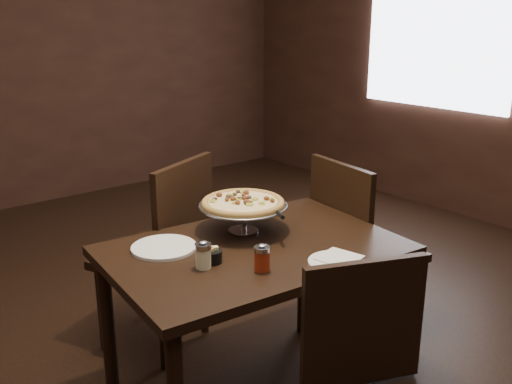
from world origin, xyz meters
TOP-DOWN VIEW (x-y plane):
  - room at (0.06, 0.03)m, footprint 6.04×7.04m
  - dining_table at (0.03, 0.03)m, footprint 1.27×0.91m
  - pizza_stand at (0.10, 0.20)m, footprint 0.39×0.39m
  - parmesan_shaker at (-0.25, -0.01)m, footprint 0.06×0.06m
  - pepper_flake_shaker at (-0.09, -0.17)m, footprint 0.06×0.06m
  - packet_caddy at (-0.19, 0.01)m, footprint 0.08×0.08m
  - napkin_stack at (0.20, -0.29)m, footprint 0.18×0.18m
  - plate_left at (-0.27, 0.25)m, footprint 0.27×0.27m
  - plate_near at (0.17, -0.30)m, footprint 0.22×0.22m
  - serving_spatula at (0.14, -0.00)m, footprint 0.14×0.14m
  - chair_far at (-0.03, 0.67)m, footprint 0.62×0.62m
  - chair_side at (0.79, 0.12)m, footprint 0.52×0.52m

SIDE VIEW (x-z plane):
  - chair_side at x=0.79m, z-range 0.05..1.02m
  - chair_far at x=-0.03m, z-range 0.05..1.05m
  - dining_table at x=0.03m, z-range 0.27..1.02m
  - plate_near at x=0.17m, z-range 0.75..0.76m
  - plate_left at x=-0.27m, z-range 0.75..0.76m
  - napkin_stack at x=0.20m, z-range 0.75..0.76m
  - packet_caddy at x=-0.19m, z-range 0.74..0.80m
  - pepper_flake_shaker at x=-0.09m, z-range 0.74..0.85m
  - parmesan_shaker at x=-0.25m, z-range 0.74..0.85m
  - serving_spatula at x=0.14m, z-range 0.86..0.88m
  - pizza_stand at x=0.10m, z-range 0.80..0.96m
  - room at x=0.06m, z-range -0.02..2.82m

